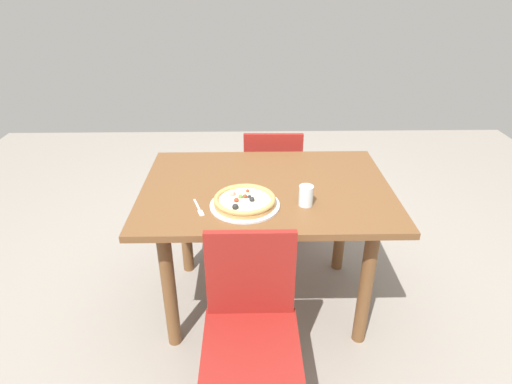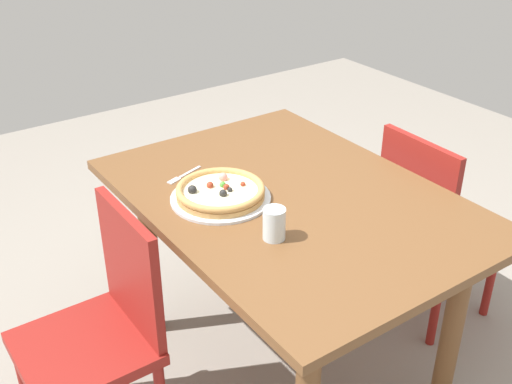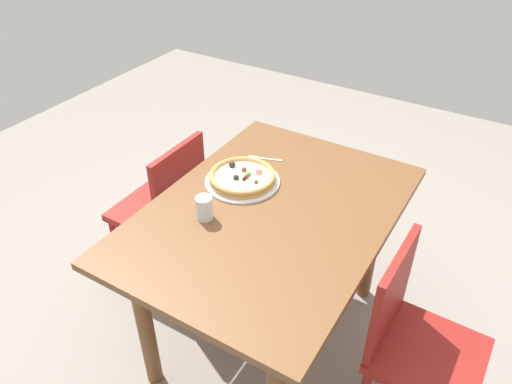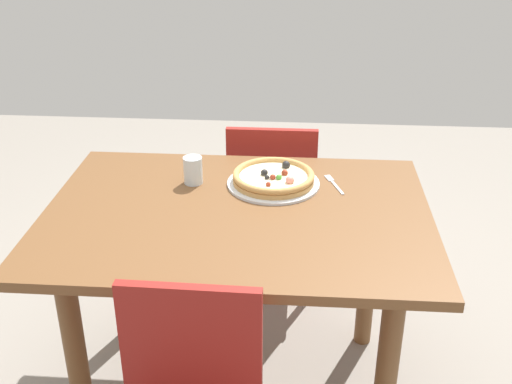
% 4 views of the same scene
% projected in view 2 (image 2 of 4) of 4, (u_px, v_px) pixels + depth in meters
% --- Properties ---
extents(ground_plane, '(6.00, 6.00, 0.00)m').
position_uv_depth(ground_plane, '(286.00, 366.00, 2.49)').
color(ground_plane, gray).
extents(dining_table, '(1.30, 0.93, 0.78)m').
position_uv_depth(dining_table, '(290.00, 225.00, 2.17)').
color(dining_table, brown).
rests_on(dining_table, ground).
extents(chair_near, '(0.41, 0.41, 0.86)m').
position_uv_depth(chair_near, '(431.00, 222.00, 2.55)').
color(chair_near, maroon).
rests_on(chair_near, ground).
extents(chair_far, '(0.40, 0.40, 0.86)m').
position_uv_depth(chair_far, '(102.00, 328.00, 1.99)').
color(chair_far, maroon).
rests_on(chair_far, ground).
extents(plate, '(0.34, 0.34, 0.01)m').
position_uv_depth(plate, '(221.00, 198.00, 2.09)').
color(plate, silver).
rests_on(plate, dining_table).
extents(pizza, '(0.30, 0.30, 0.05)m').
position_uv_depth(pizza, '(220.00, 191.00, 2.08)').
color(pizza, tan).
rests_on(pizza, plate).
extents(fork, '(0.07, 0.16, 0.00)m').
position_uv_depth(fork, '(182.00, 176.00, 2.23)').
color(fork, silver).
rests_on(fork, dining_table).
extents(drinking_glass, '(0.07, 0.07, 0.10)m').
position_uv_depth(drinking_glass, '(274.00, 224.00, 1.86)').
color(drinking_glass, silver).
rests_on(drinking_glass, dining_table).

